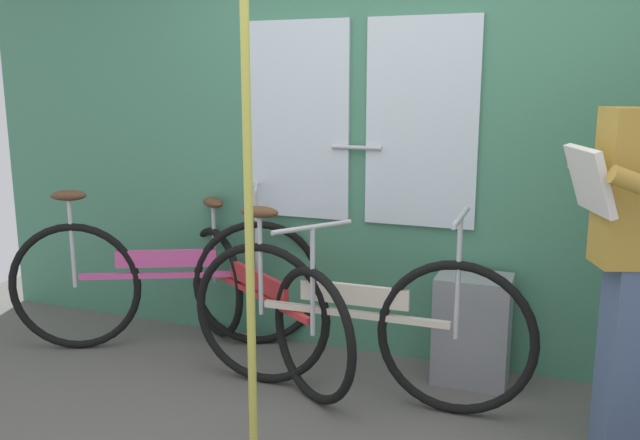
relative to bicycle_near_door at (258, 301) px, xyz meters
The scene contains 6 objects.
train_door_wall 1.14m from the bicycle_near_door, 32.00° to the left, with size 5.40×0.28×2.32m.
bicycle_near_door is the anchor object (origin of this frame).
bicycle_leaning_behind 0.61m from the bicycle_near_door, behind, with size 1.66×0.82×0.96m.
bicycle_by_pole 0.65m from the bicycle_near_door, 18.78° to the right, with size 1.73×0.44×0.96m.
trash_bin_by_wall 1.16m from the bicycle_near_door, ahead, with size 0.38×0.28×0.57m, color gray.
handrail_pole 1.20m from the bicycle_near_door, 65.28° to the right, with size 0.04×0.04×2.28m, color #C6C14C.
Camera 1 is at (0.91, -2.18, 1.53)m, focal length 37.49 mm.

